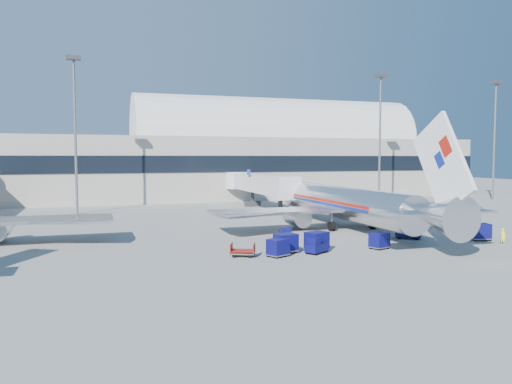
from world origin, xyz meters
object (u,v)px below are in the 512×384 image
object	(u,v)px
cart_train_b	(286,243)
cart_train_c	(278,247)
airliner_main	(348,204)
tug_right	(407,231)
mast_east	(380,119)
cart_train_a	(317,241)
jetbridge_near	(257,184)
barrier_near	(421,225)
cart_open_red	(243,252)
barrier_mid	(444,224)
tug_left	(285,235)
mast_far_east	(495,123)
ramp_worker	(503,237)
tug_lead	(316,246)
cart_solo_near	(379,240)
cart_solo_far	(480,231)
barrier_far	(467,222)
mast_west	(75,111)

from	to	relation	value
cart_train_b	cart_train_c	xyz separation A→B (m)	(-1.23, -1.36, -0.09)
airliner_main	tug_right	size ratio (longest dim) A/B	13.93
mast_east	cart_train_c	world-z (taller)	mast_east
tug_right	cart_train_a	xyz separation A→B (m)	(-11.64, -3.36, 0.18)
jetbridge_near	tug_right	bearing A→B (deg)	-82.06
barrier_near	cart_open_red	bearing A→B (deg)	-159.38
cart_train_b	barrier_mid	bearing A→B (deg)	9.55
barrier_near	barrier_mid	size ratio (longest dim) A/B	1.00
tug_left	cart_train_a	xyz separation A→B (m)	(0.73, -5.72, 0.27)
jetbridge_near	tug_right	world-z (taller)	jetbridge_near
tug_right	cart_train_b	distance (m)	14.86
barrier_near	cart_train_b	distance (m)	21.93
barrier_mid	mast_far_east	bearing A→B (deg)	39.72
mast_far_east	ramp_worker	size ratio (longest dim) A/B	14.58
cart_open_red	tug_lead	bearing A→B (deg)	17.60
barrier_near	tug_lead	bearing A→B (deg)	-151.27
cart_solo_near	cart_open_red	xyz separation A→B (m)	(-12.63, 0.51, -0.40)
tug_lead	cart_solo_near	size ratio (longest dim) A/B	1.21
barrier_mid	airliner_main	bearing A→B (deg)	167.50
barrier_near	cart_train_a	distance (m)	19.39
jetbridge_near	cart_solo_far	world-z (taller)	jetbridge_near
airliner_main	mast_far_east	xyz separation A→B (m)	(45.00, 25.49, 11.87)
barrier_near	cart_train_a	size ratio (longest dim) A/B	1.26
barrier_far	cart_solo_near	world-z (taller)	cart_solo_near
tug_right	ramp_worker	distance (m)	8.69
tug_right	cart_train_b	world-z (taller)	cart_train_b
mast_west	cart_train_c	size ratio (longest dim) A/B	10.82
mast_far_east	cart_solo_near	xyz separation A→B (m)	(-48.46, -37.57, -14.00)
tug_right	mast_far_east	bearing A→B (deg)	78.72
ramp_worker	cart_train_a	bearing A→B (deg)	77.07
airliner_main	mast_west	xyz separation A→B (m)	(-30.00, 25.49, 11.87)
jetbridge_near	barrier_near	world-z (taller)	jetbridge_near
cart_train_a	cart_train_c	world-z (taller)	cart_train_a
cart_solo_near	mast_far_east	bearing A→B (deg)	17.26
jetbridge_near	barrier_mid	bearing A→B (deg)	-64.56
jetbridge_near	ramp_worker	bearing A→B (deg)	-74.40
mast_far_east	cart_train_b	bearing A→B (deg)	-147.30
cart_train_a	cart_open_red	bearing A→B (deg)	157.50
barrier_near	mast_far_east	bearing A→B (deg)	37.12
jetbridge_near	cart_open_red	xyz separation A→B (m)	(-13.69, -37.87, -3.54)
cart_solo_near	airliner_main	bearing A→B (deg)	53.48
tug_left	cart_solo_far	size ratio (longest dim) A/B	1.04
barrier_far	mast_east	bearing A→B (deg)	79.08
cart_solo_near	cart_solo_far	size ratio (longest dim) A/B	0.89
cart_train_b	cart_solo_far	bearing A→B (deg)	-10.76
barrier_near	barrier_mid	distance (m)	3.30
barrier_near	tug_left	world-z (taller)	tug_left
barrier_near	barrier_far	size ratio (longest dim) A/B	1.00
barrier_mid	ramp_worker	world-z (taller)	ramp_worker
barrier_far	tug_lead	world-z (taller)	tug_lead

